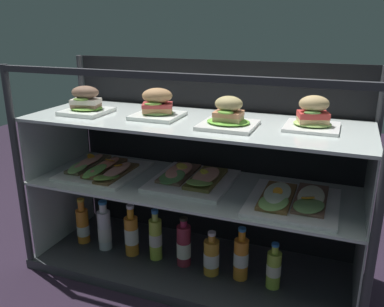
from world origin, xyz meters
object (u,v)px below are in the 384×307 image
(open_sandwich_tray_far_left, at_px, (192,178))
(juice_bottle_front_right_end, at_px, (184,246))
(open_sandwich_tray_far_right, at_px, (103,169))
(juice_bottle_front_middle, at_px, (211,257))
(plated_roll_sandwich_right_of_center, at_px, (157,106))
(open_sandwich_tray_near_right_corner, at_px, (292,200))
(juice_bottle_tucked_behind, at_px, (241,258))
(plated_roll_sandwich_center, at_px, (86,103))
(plated_roll_sandwich_far_left, at_px, (313,116))
(plated_roll_sandwich_mid_left, at_px, (228,116))
(juice_bottle_front_left_end, at_px, (156,238))
(juice_bottle_front_second, at_px, (274,269))
(juice_bottle_back_center, at_px, (104,229))
(juice_bottle_back_right, at_px, (83,225))
(juice_bottle_near_post, at_px, (132,234))

(open_sandwich_tray_far_left, relative_size, juice_bottle_front_right_end, 1.56)
(open_sandwich_tray_far_right, distance_m, juice_bottle_front_middle, 0.64)
(plated_roll_sandwich_right_of_center, height_order, open_sandwich_tray_near_right_corner, plated_roll_sandwich_right_of_center)
(juice_bottle_tucked_behind, bearing_deg, juice_bottle_front_middle, -173.88)
(plated_roll_sandwich_center, bearing_deg, open_sandwich_tray_far_right, 50.20)
(plated_roll_sandwich_far_left, relative_size, open_sandwich_tray_near_right_corner, 0.54)
(plated_roll_sandwich_mid_left, xyz_separation_m, open_sandwich_tray_far_right, (-0.62, 0.05, -0.31))
(juice_bottle_front_left_end, bearing_deg, juice_bottle_front_second, -1.88)
(juice_bottle_back_center, bearing_deg, juice_bottle_back_right, 174.26)
(plated_roll_sandwich_far_left, relative_size, juice_bottle_front_left_end, 0.80)
(juice_bottle_front_right_end, distance_m, juice_bottle_front_second, 0.41)
(plated_roll_sandwich_center, xyz_separation_m, juice_bottle_front_second, (0.86, 0.00, -0.63))
(open_sandwich_tray_far_right, height_order, open_sandwich_tray_far_left, same)
(open_sandwich_tray_far_right, bearing_deg, juice_bottle_back_center, -79.27)
(juice_bottle_near_post, bearing_deg, plated_roll_sandwich_right_of_center, 11.31)
(plated_roll_sandwich_center, height_order, juice_bottle_front_middle, plated_roll_sandwich_center)
(open_sandwich_tray_far_left, bearing_deg, juice_bottle_front_left_end, -160.03)
(juice_bottle_front_left_end, bearing_deg, open_sandwich_tray_far_right, 175.89)
(open_sandwich_tray_far_right, distance_m, juice_bottle_front_left_end, 0.41)
(plated_roll_sandwich_right_of_center, height_order, open_sandwich_tray_far_left, plated_roll_sandwich_right_of_center)
(juice_bottle_near_post, distance_m, juice_bottle_front_right_end, 0.26)
(juice_bottle_front_middle, bearing_deg, open_sandwich_tray_far_left, 147.17)
(plated_roll_sandwich_far_left, relative_size, juice_bottle_back_center, 0.80)
(plated_roll_sandwich_mid_left, distance_m, open_sandwich_tray_far_right, 0.69)
(juice_bottle_front_right_end, bearing_deg, juice_bottle_back_right, 179.57)
(open_sandwich_tray_far_left, relative_size, juice_bottle_tucked_behind, 1.52)
(open_sandwich_tray_far_right, xyz_separation_m, juice_bottle_back_right, (-0.13, -0.02, -0.31))
(juice_bottle_back_right, height_order, juice_bottle_back_center, juice_bottle_back_center)
(plated_roll_sandwich_far_left, distance_m, juice_bottle_back_right, 1.23)
(plated_roll_sandwich_far_left, xyz_separation_m, juice_bottle_front_middle, (-0.36, -0.08, -0.64))
(plated_roll_sandwich_center, bearing_deg, open_sandwich_tray_near_right_corner, 0.37)
(plated_roll_sandwich_far_left, distance_m, juice_bottle_front_left_end, 0.89)
(plated_roll_sandwich_center, distance_m, open_sandwich_tray_near_right_corner, 0.96)
(juice_bottle_back_right, bearing_deg, open_sandwich_tray_near_right_corner, -1.06)
(open_sandwich_tray_far_left, distance_m, juice_bottle_tucked_behind, 0.40)
(juice_bottle_front_left_end, xyz_separation_m, juice_bottle_front_second, (0.55, -0.02, -0.02))
(open_sandwich_tray_far_left, distance_m, juice_bottle_back_right, 0.65)
(juice_bottle_back_right, height_order, juice_bottle_tucked_behind, juice_bottle_tucked_behind)
(open_sandwich_tray_far_left, bearing_deg, plated_roll_sandwich_right_of_center, -164.88)
(open_sandwich_tray_near_right_corner, xyz_separation_m, juice_bottle_near_post, (-0.72, 0.01, -0.30))
(plated_roll_sandwich_center, bearing_deg, juice_bottle_near_post, 3.78)
(plated_roll_sandwich_far_left, xyz_separation_m, juice_bottle_front_right_end, (-0.50, -0.06, -0.62))
(plated_roll_sandwich_mid_left, relative_size, juice_bottle_back_center, 0.83)
(plated_roll_sandwich_far_left, bearing_deg, juice_bottle_tucked_behind, -163.25)
(plated_roll_sandwich_mid_left, height_order, plated_roll_sandwich_far_left, plated_roll_sandwich_far_left)
(plated_roll_sandwich_far_left, distance_m, juice_bottle_tucked_behind, 0.67)
(plated_roll_sandwich_far_left, bearing_deg, juice_bottle_near_post, -174.67)
(juice_bottle_near_post, distance_m, juice_bottle_front_middle, 0.40)
(open_sandwich_tray_far_left, height_order, juice_bottle_tucked_behind, open_sandwich_tray_far_left)
(juice_bottle_back_center, xyz_separation_m, juice_bottle_near_post, (0.15, 0.00, 0.00))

